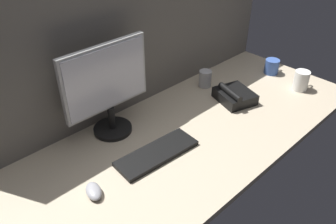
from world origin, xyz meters
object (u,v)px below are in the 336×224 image
Objects in this scene: mouse at (94,191)px; mug_ceramic_blue at (272,66)px; mug_ceramic_white at (301,80)px; keyboard at (157,153)px; monitor at (107,86)px; mug_steel at (205,79)px; desk_phone at (234,96)px.

mouse is 133.62cm from mug_ceramic_blue.
mug_ceramic_white is 22.59cm from mug_ceramic_blue.
keyboard is 3.18× the size of mug_ceramic_blue.
mug_ceramic_blue is (104.81, -20.13, -19.36)cm from monitor.
monitor is 36.25cm from keyboard.
keyboard is at bearing -157.04° from mug_steel.
keyboard is at bearing -83.13° from monitor.
mug_ceramic_white is 1.02× the size of mug_ceramic_blue.
keyboard is at bearing -176.12° from desk_phone.
mug_steel is at bearing -2.30° from monitor.
keyboard is at bearing -175.57° from mug_ceramic_blue.
desk_phone is (62.55, -23.97, -20.61)cm from monitor.
keyboard is at bearing 171.67° from mug_ceramic_white.
mug_ceramic_blue is at bearing 5.20° from desk_phone.
mug_steel is 21.49cm from desk_phone.
mouse is 0.41× the size of desk_phone.
mug_ceramic_blue reaches higher than mouse.
mug_ceramic_white reaches higher than keyboard.
monitor is 108.46cm from mug_ceramic_blue.
mug_ceramic_blue and desk_phone have the same top height.
mug_steel is 44.99cm from mug_ceramic_blue.
mug_steel reaches higher than mouse.
desk_phone is (91.11, 4.11, 1.49)cm from mouse.
monitor reaches higher than mug_ceramic_blue.
mug_ceramic_white is (127.97, -13.96, 3.93)cm from mouse.
mug_ceramic_blue is at bearing 8.06° from keyboard.
mug_ceramic_white reaches higher than mouse.
desk_phone is at bearing 153.89° from mug_ceramic_white.
mouse is 1.02× the size of mug_steel.
keyboard is (3.37, -27.98, -22.80)cm from monitor.
mug_ceramic_blue is (41.41, -17.58, -0.29)cm from mug_steel.
monitor is 3.69× the size of mug_ceramic_blue.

